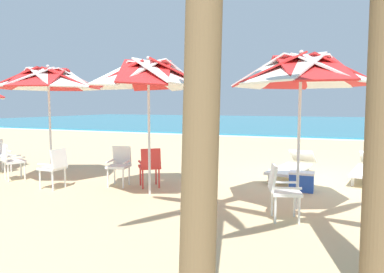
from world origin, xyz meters
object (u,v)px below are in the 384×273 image
object	(u,v)px
plastic_chair_3	(55,166)
plastic_chair_0	(281,188)
sun_lounger_0	(370,169)
sun_lounger_1	(292,167)
beach_umbrella_1	(148,76)
beach_umbrella_0	(301,72)
plastic_chair_1	(150,165)
cooler_box	(302,181)
beach_ball	(383,168)
plastic_chair_4	(11,160)
plastic_chair_2	(120,163)
beach_umbrella_2	(48,80)

from	to	relation	value
plastic_chair_3	plastic_chair_0	bearing A→B (deg)	-2.94
sun_lounger_0	sun_lounger_1	size ratio (longest dim) A/B	1.00
plastic_chair_0	beach_umbrella_1	size ratio (longest dim) A/B	0.32
beach_umbrella_0	plastic_chair_1	world-z (taller)	beach_umbrella_0
plastic_chair_3	cooler_box	world-z (taller)	plastic_chair_3
beach_umbrella_0	beach_ball	bearing A→B (deg)	65.87
beach_ball	cooler_box	bearing A→B (deg)	-123.84
plastic_chair_4	cooler_box	bearing A→B (deg)	12.93
plastic_chair_0	plastic_chair_1	bearing A→B (deg)	159.33
beach_umbrella_1	beach_ball	distance (m)	6.63
cooler_box	beach_ball	size ratio (longest dim) A/B	1.92
plastic_chair_2	plastic_chair_0	bearing A→B (deg)	-15.52
beach_ball	plastic_chair_4	bearing A→B (deg)	-153.00
sun_lounger_1	cooler_box	bearing A→B (deg)	-76.49
beach_umbrella_1	plastic_chair_4	size ratio (longest dim) A/B	3.16
beach_umbrella_1	cooler_box	bearing A→B (deg)	26.44
plastic_chair_3	beach_ball	world-z (taller)	plastic_chair_3
sun_lounger_1	beach_ball	xyz separation A→B (m)	(2.16, 1.49, -0.15)
sun_lounger_1	beach_umbrella_1	bearing A→B (deg)	-133.25
plastic_chair_4	cooler_box	xyz separation A→B (m)	(6.50, 1.49, -0.30)
plastic_chair_2	beach_ball	bearing A→B (deg)	33.65
plastic_chair_0	cooler_box	xyz separation A→B (m)	(0.17, 2.00, -0.30)
beach_umbrella_0	sun_lounger_1	distance (m)	3.31
beach_umbrella_2	beach_ball	xyz separation A→B (m)	(7.42, 3.94, -2.23)
plastic_chair_1	cooler_box	xyz separation A→B (m)	(3.08, 0.90, -0.30)
plastic_chair_2	sun_lounger_0	bearing A→B (deg)	26.96
cooler_box	beach_ball	xyz separation A→B (m)	(1.85, 2.76, -0.07)
plastic_chair_2	sun_lounger_1	size ratio (longest dim) A/B	0.39
beach_umbrella_1	cooler_box	size ratio (longest dim) A/B	5.46
plastic_chair_1	beach_umbrella_2	world-z (taller)	beach_umbrella_2
beach_ball	beach_umbrella_0	bearing A→B (deg)	-114.13
plastic_chair_1	sun_lounger_1	bearing A→B (deg)	38.00
cooler_box	sun_lounger_1	bearing A→B (deg)	103.51
beach_umbrella_1	plastic_chair_1	size ratio (longest dim) A/B	3.16
beach_umbrella_1	sun_lounger_0	distance (m)	5.63
beach_umbrella_1	beach_ball	bearing A→B (deg)	41.73
sun_lounger_0	cooler_box	world-z (taller)	sun_lounger_0
beach_umbrella_0	plastic_chair_1	size ratio (longest dim) A/B	3.11
plastic_chair_0	plastic_chair_2	xyz separation A→B (m)	(-3.62, 1.01, 0.00)
beach_umbrella_2	beach_umbrella_1	bearing A→B (deg)	-4.60
plastic_chair_0	sun_lounger_1	xyz separation A→B (m)	(-0.14, 3.27, -0.22)
beach_umbrella_2	sun_lounger_1	size ratio (longest dim) A/B	1.22
beach_umbrella_0	cooler_box	xyz separation A→B (m)	(-0.02, 1.32, -2.12)
plastic_chair_3	sun_lounger_0	distance (m)	7.21
beach_umbrella_1	plastic_chair_4	distance (m)	4.12
beach_umbrella_2	beach_umbrella_0	bearing A→B (deg)	-1.46
beach_umbrella_1	plastic_chair_3	bearing A→B (deg)	-170.40
cooler_box	beach_umbrella_1	bearing A→B (deg)	-153.56
plastic_chair_1	sun_lounger_1	distance (m)	3.53
beach_umbrella_0	cooler_box	bearing A→B (deg)	90.99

